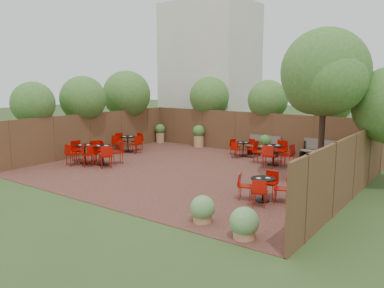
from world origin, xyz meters
The scene contains 13 objects.
ground centered at (0.00, 0.00, 0.00)m, with size 80.00×80.00×0.00m, color #354F23.
courtyard_paving centered at (0.00, 0.00, 0.01)m, with size 12.00×10.00×0.02m, color #351815.
fence_back centered at (0.00, 5.00, 1.00)m, with size 12.00×0.08×2.00m, color #52341E.
fence_left centered at (-6.00, 0.00, 1.00)m, with size 0.08×10.00×2.00m, color #52341E.
fence_right centered at (6.00, 0.00, 1.00)m, with size 0.08×10.00×2.00m, color #52341E.
neighbour_building centered at (-4.50, 8.00, 4.00)m, with size 5.00×4.00×8.00m, color beige.
overhang_foliage centered at (-1.62, 2.75, 2.68)m, with size 15.76×10.23×2.58m.
courtyard_tree centered at (4.64, 1.06, 3.67)m, with size 2.98×2.91×5.26m.
park_bench_left centered at (0.81, 4.63, 0.51)m, with size 1.56×0.59×0.95m.
park_bench_right centered at (3.49, 4.63, 0.53)m, with size 1.66×0.74×1.00m.
bistro_tables centered at (-0.86, 0.43, 0.47)m, with size 11.47×7.10×0.96m.
planters centered at (-1.23, 4.02, 0.60)m, with size 11.64×3.90×1.17m.
low_shrubs centered at (4.74, -3.47, 0.36)m, with size 2.87×3.61×0.73m.
Camera 1 is at (8.84, -12.08, 3.60)m, focal length 36.53 mm.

